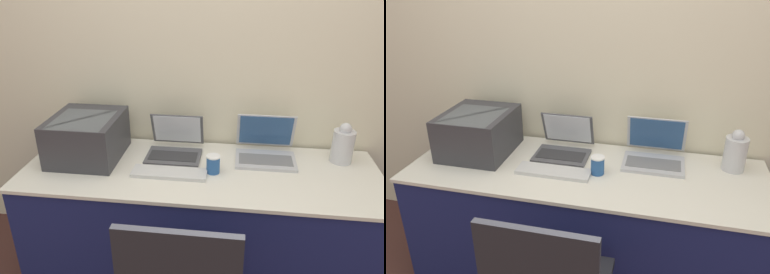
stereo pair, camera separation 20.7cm
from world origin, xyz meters
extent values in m
cube|color=beige|center=(0.00, 0.75, 1.30)|extent=(8.00, 0.05, 2.60)
cube|color=#191E51|center=(0.00, 0.34, 0.35)|extent=(1.98, 0.69, 0.70)
cube|color=silver|center=(0.00, 0.34, 0.71)|extent=(2.00, 0.71, 0.02)
cube|color=#333338|center=(-0.68, 0.42, 0.85)|extent=(0.39, 0.43, 0.25)
cube|color=#51565B|center=(-0.68, 0.37, 0.95)|extent=(0.31, 0.33, 0.05)
cube|color=#4C4C51|center=(-0.17, 0.46, 0.73)|extent=(0.32, 0.22, 0.02)
cube|color=#2D2D30|center=(-0.17, 0.45, 0.74)|extent=(0.28, 0.12, 0.00)
cube|color=#4C4C51|center=(-0.17, 0.61, 0.84)|extent=(0.32, 0.09, 0.21)
cube|color=silver|center=(-0.17, 0.61, 0.85)|extent=(0.29, 0.07, 0.19)
cube|color=#B7B7BC|center=(0.37, 0.48, 0.73)|extent=(0.35, 0.24, 0.02)
cube|color=slate|center=(0.37, 0.47, 0.74)|extent=(0.31, 0.13, 0.00)
cube|color=#B7B7BC|center=(0.37, 0.64, 0.85)|extent=(0.35, 0.08, 0.23)
cube|color=#2D5184|center=(0.37, 0.64, 0.85)|extent=(0.31, 0.07, 0.20)
cube|color=silver|center=(-0.16, 0.26, 0.73)|extent=(0.41, 0.13, 0.02)
cylinder|color=#285699|center=(0.07, 0.32, 0.77)|extent=(0.07, 0.07, 0.09)
cylinder|color=white|center=(0.07, 0.32, 0.82)|extent=(0.08, 0.08, 0.01)
cylinder|color=silver|center=(0.80, 0.54, 0.82)|extent=(0.12, 0.12, 0.19)
sphere|color=silver|center=(0.80, 0.54, 0.93)|extent=(0.07, 0.07, 0.07)
camera|label=1|loc=(0.19, -1.49, 1.75)|focal=35.00mm
camera|label=2|loc=(0.39, -1.46, 1.75)|focal=35.00mm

